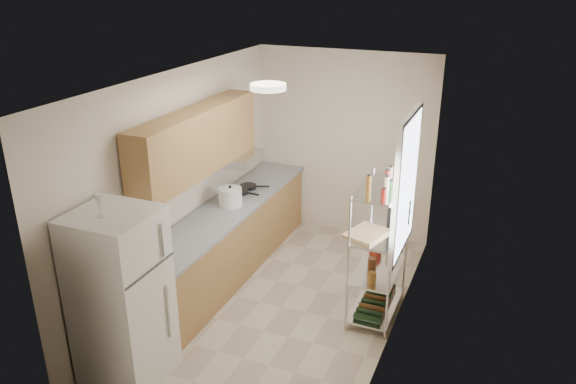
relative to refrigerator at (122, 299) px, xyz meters
name	(u,v)px	position (x,y,z in m)	size (l,w,h in m)	color
room	(281,202)	(0.87, 1.60, 0.46)	(2.52, 4.42, 2.62)	beige
counter_run	(227,241)	(-0.05, 2.04, -0.39)	(0.63, 3.51, 0.90)	#9E6E43
upper_cabinets	(197,142)	(-0.18, 1.70, 0.97)	(0.33, 2.20, 0.72)	#9E6E43
range_hood	(236,157)	(-0.13, 2.50, 0.55)	(0.50, 0.60, 0.12)	#B7BABC
window	(406,185)	(2.10, 1.95, 0.71)	(0.06, 1.00, 1.46)	white
bakers_rack	(381,223)	(1.88, 1.90, 0.27)	(0.45, 0.90, 1.73)	silver
ceiling_dome	(268,87)	(0.87, 1.30, 1.73)	(0.34, 0.34, 0.06)	white
refrigerator	(122,299)	(0.00, 0.00, 0.00)	(0.69, 0.69, 1.68)	white
wine_glass_a	(100,207)	(-0.01, -0.09, 0.93)	(0.07, 0.07, 0.18)	silver
wine_glass_b	(99,205)	(-0.03, -0.09, 0.94)	(0.07, 0.07, 0.20)	silver
rice_cooker	(230,197)	(-0.03, 2.13, 0.17)	(0.28, 0.28, 0.23)	white
frying_pan_large	(239,191)	(-0.13, 2.53, 0.08)	(0.25, 0.25, 0.04)	black
frying_pan_small	(248,187)	(-0.09, 2.72, 0.08)	(0.22, 0.22, 0.05)	black
cutting_board	(367,233)	(1.77, 1.77, 0.18)	(0.34, 0.44, 0.03)	tan
espresso_machine	(399,215)	(2.02, 2.08, 0.31)	(0.16, 0.25, 0.29)	black
storage_bag	(376,247)	(1.76, 2.23, -0.21)	(0.09, 0.13, 0.15)	#A32714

